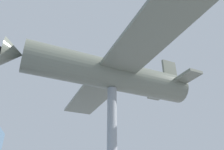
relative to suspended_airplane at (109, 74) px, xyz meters
name	(u,v)px	position (x,y,z in m)	size (l,w,h in m)	color
suspended_airplane	(109,74)	(0.00, 0.00, 0.00)	(14.93, 11.78, 3.07)	slate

